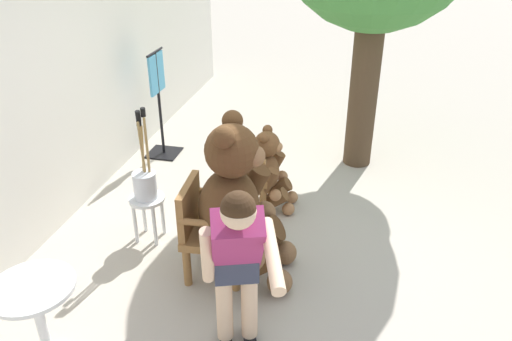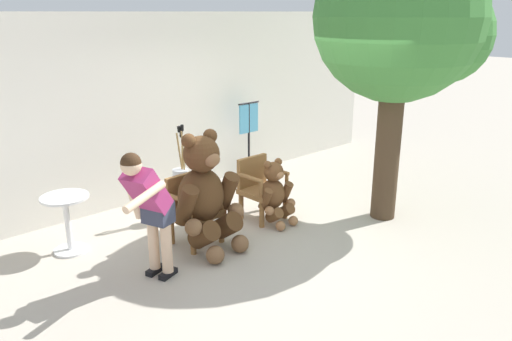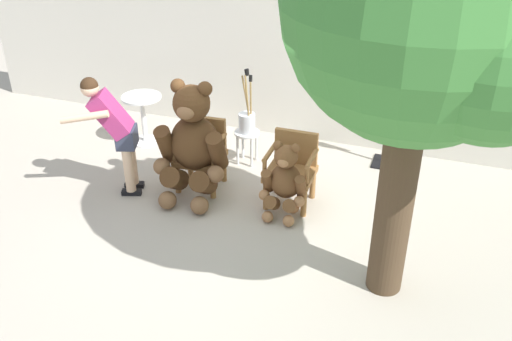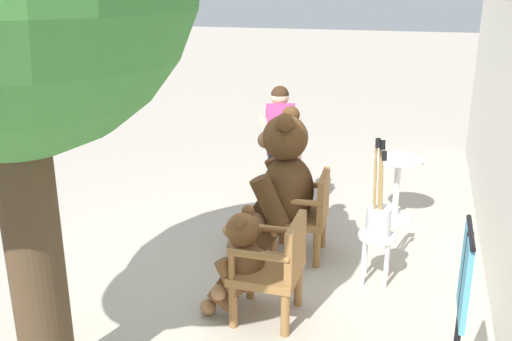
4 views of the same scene
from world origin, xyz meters
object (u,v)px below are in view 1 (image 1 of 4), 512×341
object	(u,v)px
wooden_chair_left	(209,226)
wooden_chair_right	(242,166)
person_visitor	(237,256)
white_stool	(148,207)
teddy_bear_small	(269,170)
brush_bucket	(145,181)
teddy_bear_large	(238,203)
round_side_table	(39,317)
clothing_display_stand	(159,102)

from	to	relation	value
wooden_chair_left	wooden_chair_right	bearing A→B (deg)	0.01
person_visitor	white_stool	bearing A→B (deg)	44.87
teddy_bear_small	brush_bucket	xyz separation A→B (m)	(-0.83, 1.01, 0.19)
wooden_chair_left	teddy_bear_large	world-z (taller)	teddy_bear_large
teddy_bear_small	person_visitor	world-z (taller)	person_visitor
round_side_table	clothing_display_stand	size ratio (longest dim) A/B	0.53
white_stool	clothing_display_stand	size ratio (longest dim) A/B	0.34
wooden_chair_right	clothing_display_stand	distance (m)	1.67
teddy_bear_small	round_side_table	world-z (taller)	teddy_bear_small
wooden_chair_left	round_side_table	size ratio (longest dim) A/B	1.19
teddy_bear_large	person_visitor	world-z (taller)	person_visitor
person_visitor	white_stool	xyz separation A→B (m)	(1.22, 1.21, -0.54)
white_stool	teddy_bear_small	bearing A→B (deg)	-50.55
brush_bucket	teddy_bear_large	bearing A→B (deg)	-108.22
clothing_display_stand	wooden_chair_right	bearing A→B (deg)	-126.52
brush_bucket	wooden_chair_left	bearing A→B (deg)	-114.73
round_side_table	white_stool	bearing A→B (deg)	-2.44
teddy_bear_large	teddy_bear_small	bearing A→B (deg)	-1.49
wooden_chair_right	clothing_display_stand	world-z (taller)	clothing_display_stand
wooden_chair_right	brush_bucket	world-z (taller)	brush_bucket
teddy_bear_small	round_side_table	distance (m)	2.67
teddy_bear_large	person_visitor	distance (m)	0.94
wooden_chair_left	round_side_table	bearing A→B (deg)	148.04
teddy_bear_large	brush_bucket	xyz separation A→B (m)	(0.32, 0.98, -0.08)
wooden_chair_right	white_stool	bearing A→B (deg)	139.03
white_stool	brush_bucket	world-z (taller)	brush_bucket
teddy_bear_large	clothing_display_stand	xyz separation A→B (m)	(2.13, 1.58, -0.00)
wooden_chair_right	white_stool	size ratio (longest dim) A/B	1.87
teddy_bear_large	brush_bucket	world-z (taller)	teddy_bear_large
brush_bucket	teddy_bear_small	bearing A→B (deg)	-50.61
wooden_chair_right	brush_bucket	xyz separation A→B (m)	(-0.83, 0.72, 0.18)
person_visitor	brush_bucket	bearing A→B (deg)	44.75
brush_bucket	round_side_table	size ratio (longest dim) A/B	1.24
wooden_chair_left	wooden_chair_right	xyz separation A→B (m)	(1.16, 0.00, 0.00)
teddy_bear_large	person_visitor	xyz separation A→B (m)	(-0.90, -0.23, 0.18)
wooden_chair_right	brush_bucket	distance (m)	1.11
person_visitor	brush_bucket	xyz separation A→B (m)	(1.22, 1.21, -0.26)
wooden_chair_left	white_stool	world-z (taller)	wooden_chair_left
clothing_display_stand	person_visitor	bearing A→B (deg)	-149.13
teddy_bear_small	wooden_chair_right	bearing A→B (deg)	90.22
wooden_chair_left	round_side_table	world-z (taller)	wooden_chair_left
teddy_bear_small	brush_bucket	world-z (taller)	brush_bucket
wooden_chair_right	teddy_bear_small	xyz separation A→B (m)	(0.00, -0.29, -0.02)
teddy_bear_small	brush_bucket	distance (m)	1.32
teddy_bear_small	white_stool	distance (m)	1.32
white_stool	person_visitor	bearing A→B (deg)	-135.13
wooden_chair_right	teddy_bear_large	xyz separation A→B (m)	(-1.15, -0.26, 0.26)
wooden_chair_left	wooden_chair_right	size ratio (longest dim) A/B	1.00
brush_bucket	wooden_chair_right	bearing A→B (deg)	-41.01
wooden_chair_left	brush_bucket	xyz separation A→B (m)	(0.33, 0.72, 0.18)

